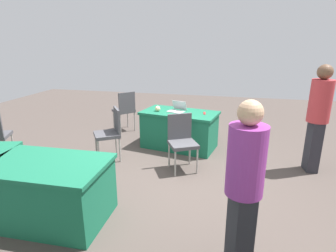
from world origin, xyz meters
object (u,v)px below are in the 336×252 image
at_px(chair_near_front, 182,139).
at_px(person_attendee_browsing, 244,181).
at_px(chair_aisle, 111,130).
at_px(scissors_red, 204,113).
at_px(table_foreground, 179,130).
at_px(chair_tucked_right, 125,108).
at_px(laptop_silver, 177,110).
at_px(yarn_ball, 158,109).
at_px(person_attendee_standing, 318,114).
at_px(table_back_left, 49,191).

relative_size(chair_near_front, person_attendee_browsing, 0.57).
xyz_separation_m(chair_aisle, scissors_red, (-1.62, -0.88, 0.20)).
height_order(table_foreground, chair_tucked_right, chair_tucked_right).
xyz_separation_m(laptop_silver, yarn_ball, (0.39, 0.06, 0.01)).
bearing_deg(scissors_red, laptop_silver, -100.01).
distance_m(chair_tucked_right, yarn_ball, 1.34).
bearing_deg(person_attendee_standing, chair_tucked_right, -115.56).
relative_size(chair_near_front, person_attendee_standing, 0.53).
distance_m(chair_near_front, chair_aisle, 1.35).
bearing_deg(yarn_ball, person_attendee_browsing, 118.41).
bearing_deg(scissors_red, table_back_left, -37.06).
relative_size(table_foreground, person_attendee_standing, 0.91).
bearing_deg(chair_tucked_right, table_foreground, -74.54).
height_order(table_back_left, person_attendee_standing, person_attendee_standing).
xyz_separation_m(table_foreground, laptop_silver, (0.06, -0.02, 0.42)).
xyz_separation_m(chair_tucked_right, chair_aisle, (-0.38, 1.65, -0.01)).
bearing_deg(person_attendee_browsing, yarn_ball, 8.09).
xyz_separation_m(chair_near_front, chair_aisle, (1.35, -0.11, 0.01)).
height_order(person_attendee_browsing, laptop_silver, person_attendee_browsing).
relative_size(chair_aisle, person_attendee_standing, 0.54).
bearing_deg(table_foreground, yarn_ball, 5.78).
height_order(chair_aisle, person_attendee_browsing, person_attendee_browsing).
bearing_deg(person_attendee_browsing, table_foreground, 0.77).
bearing_deg(table_back_left, chair_tucked_right, -83.45).
distance_m(table_back_left, chair_tucked_right, 3.56).
bearing_deg(table_foreground, chair_near_front, 103.04).
xyz_separation_m(table_foreground, chair_tucked_right, (1.49, -0.76, 0.19)).
xyz_separation_m(table_back_left, yarn_ball, (-0.64, -2.73, 0.43)).
distance_m(table_back_left, scissors_red, 3.21).
xyz_separation_m(person_attendee_standing, person_attendee_browsing, (1.22, 2.49, -0.07)).
distance_m(table_back_left, yarn_ball, 2.84).
xyz_separation_m(table_back_left, person_attendee_browsing, (-2.26, 0.27, 0.56)).
height_order(table_back_left, scissors_red, scissors_red).
relative_size(chair_near_front, laptop_silver, 2.41).
distance_m(chair_near_front, yarn_ball, 1.20).
bearing_deg(laptop_silver, scissors_red, -163.21).
distance_m(table_foreground, chair_near_front, 1.04).
height_order(chair_near_front, yarn_ball, chair_near_front).
bearing_deg(person_attendee_standing, table_foreground, -109.99).
distance_m(chair_tucked_right, laptop_silver, 1.63).
xyz_separation_m(table_back_left, scissors_red, (-1.59, -2.76, 0.38)).
relative_size(person_attendee_browsing, yarn_ball, 15.69).
distance_m(table_foreground, table_back_left, 2.98).
xyz_separation_m(table_back_left, person_attendee_standing, (-3.48, -2.21, 0.63)).
height_order(laptop_silver, yarn_ball, laptop_silver).
relative_size(chair_tucked_right, laptop_silver, 2.47).
xyz_separation_m(chair_near_front, person_attendee_browsing, (-0.94, 2.05, 0.39)).
distance_m(table_back_left, person_attendee_standing, 4.17).
height_order(chair_tucked_right, scissors_red, chair_tucked_right).
distance_m(table_back_left, person_attendee_browsing, 2.34).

